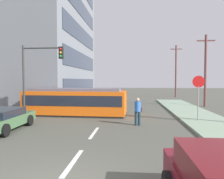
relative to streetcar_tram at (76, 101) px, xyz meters
The scene contains 14 objects.
ground_plane 3.00m from the streetcar_tram, 30.59° to the right, with size 120.00×120.00×0.00m, color #4D4E44.
lane_stripe_1 9.78m from the streetcar_tram, 75.69° to the right, with size 0.16×2.40×0.01m, color silver.
lane_stripe_2 6.03m from the streetcar_tram, 66.09° to the right, with size 0.16×2.40×0.01m, color silver.
lane_stripe_3 6.55m from the streetcar_tram, 68.17° to the left, with size 0.16×2.40×0.01m, color silver.
lane_stripe_4 12.29m from the streetcar_tram, 78.67° to the left, with size 0.16×2.40×0.01m, color silver.
corner_building 17.87m from the streetcar_tram, 136.22° to the left, with size 17.55×17.72×22.40m.
streetcar_tram is the anchor object (origin of this frame).
city_bus 6.83m from the streetcar_tram, 73.97° to the left, with size 2.62×5.65×1.78m.
pedestrian_crossing 5.79m from the streetcar_tram, 35.47° to the right, with size 0.45×0.36×1.67m.
parked_sedan_mid 5.98m from the streetcar_tram, 115.86° to the right, with size 1.99×4.36×1.19m.
stop_sign 8.93m from the streetcar_tram, 13.80° to the right, with size 0.76×0.07×2.88m.
traffic_light_mast 3.74m from the streetcar_tram, 144.91° to the right, with size 2.99×0.33×5.20m.
utility_pole_mid 13.79m from the streetcar_tram, 28.73° to the left, with size 1.80×0.24×7.34m.
utility_pole_far 22.02m from the streetcar_tram, 58.75° to the left, with size 1.80×0.24×8.23m.
Camera 1 is at (1.95, -4.90, 2.75)m, focal length 34.45 mm.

